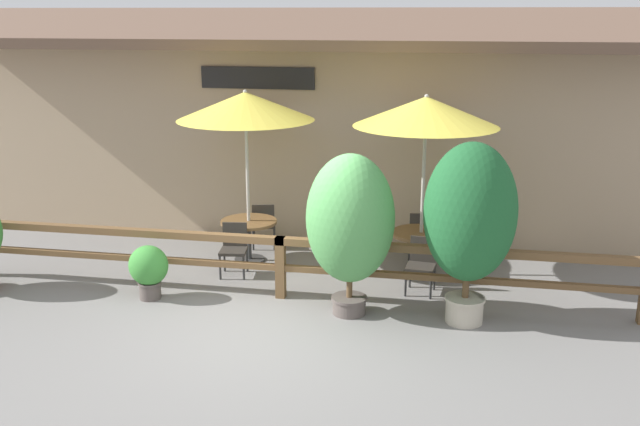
{
  "coord_description": "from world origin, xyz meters",
  "views": [
    {
      "loc": [
        2.41,
        -8.67,
        4.14
      ],
      "look_at": [
        0.51,
        1.51,
        1.22
      ],
      "focal_mm": 40.0,
      "sensor_mm": 36.0,
      "label": 1
    }
  ],
  "objects_px": {
    "chair_middle_wallside": "(420,233)",
    "potted_plant_entrance_palm": "(350,221)",
    "dining_table_near": "(249,228)",
    "potted_plant_corner_fern": "(149,269)",
    "dining_table_middle": "(421,241)",
    "chair_near_wallside": "(264,223)",
    "potted_plant_small_flowering": "(460,224)",
    "chair_middle_streetside": "(421,263)",
    "chair_near_streetside": "(234,247)",
    "patio_umbrella_near": "(245,106)",
    "patio_umbrella_middle": "(426,112)",
    "potted_plant_tall_tropical": "(470,217)"
  },
  "relations": [
    {
      "from": "patio_umbrella_near",
      "to": "chair_near_streetside",
      "type": "distance_m",
      "value": 2.3
    },
    {
      "from": "patio_umbrella_middle",
      "to": "potted_plant_tall_tropical",
      "type": "relative_size",
      "value": 1.16
    },
    {
      "from": "dining_table_near",
      "to": "chair_near_streetside",
      "type": "relative_size",
      "value": 1.14
    },
    {
      "from": "dining_table_near",
      "to": "potted_plant_entrance_palm",
      "type": "bearing_deg",
      "value": -43.58
    },
    {
      "from": "dining_table_middle",
      "to": "potted_plant_entrance_palm",
      "type": "distance_m",
      "value": 2.16
    },
    {
      "from": "potted_plant_small_flowering",
      "to": "potted_plant_corner_fern",
      "type": "bearing_deg",
      "value": -147.54
    },
    {
      "from": "chair_middle_streetside",
      "to": "chair_middle_wallside",
      "type": "xyz_separation_m",
      "value": [
        -0.09,
        1.55,
        0.0
      ]
    },
    {
      "from": "potted_plant_small_flowering",
      "to": "potted_plant_tall_tropical",
      "type": "bearing_deg",
      "value": -88.74
    },
    {
      "from": "dining_table_near",
      "to": "potted_plant_small_flowering",
      "type": "distance_m",
      "value": 3.7
    },
    {
      "from": "patio_umbrella_middle",
      "to": "potted_plant_small_flowering",
      "type": "xyz_separation_m",
      "value": [
        0.64,
        1.11,
        -2.1
      ]
    },
    {
      "from": "patio_umbrella_near",
      "to": "chair_middle_streetside",
      "type": "relative_size",
      "value": 3.47
    },
    {
      "from": "potted_plant_corner_fern",
      "to": "potted_plant_entrance_palm",
      "type": "xyz_separation_m",
      "value": [
        3.02,
        0.0,
        0.9
      ]
    },
    {
      "from": "dining_table_near",
      "to": "dining_table_middle",
      "type": "bearing_deg",
      "value": -2.69
    },
    {
      "from": "chair_middle_streetside",
      "to": "chair_middle_wallside",
      "type": "height_order",
      "value": "same"
    },
    {
      "from": "chair_near_wallside",
      "to": "potted_plant_tall_tropical",
      "type": "xyz_separation_m",
      "value": [
        3.56,
        -2.63,
        1.05
      ]
    },
    {
      "from": "chair_middle_streetside",
      "to": "potted_plant_corner_fern",
      "type": "distance_m",
      "value": 4.1
    },
    {
      "from": "chair_middle_wallside",
      "to": "dining_table_middle",
      "type": "bearing_deg",
      "value": 85.57
    },
    {
      "from": "chair_near_wallside",
      "to": "potted_plant_tall_tropical",
      "type": "bearing_deg",
      "value": 129.96
    },
    {
      "from": "chair_near_streetside",
      "to": "chair_middle_wallside",
      "type": "bearing_deg",
      "value": 17.02
    },
    {
      "from": "patio_umbrella_near",
      "to": "patio_umbrella_middle",
      "type": "xyz_separation_m",
      "value": [
        2.93,
        -0.14,
        0.0
      ]
    },
    {
      "from": "chair_middle_streetside",
      "to": "potted_plant_entrance_palm",
      "type": "distance_m",
      "value": 1.66
    },
    {
      "from": "patio_umbrella_near",
      "to": "dining_table_near",
      "type": "height_order",
      "value": "patio_umbrella_near"
    },
    {
      "from": "dining_table_near",
      "to": "potted_plant_corner_fern",
      "type": "bearing_deg",
      "value": -117.26
    },
    {
      "from": "chair_near_streetside",
      "to": "patio_umbrella_middle",
      "type": "xyz_separation_m",
      "value": [
        2.98,
        0.57,
        2.19
      ]
    },
    {
      "from": "chair_near_wallside",
      "to": "potted_plant_small_flowering",
      "type": "bearing_deg",
      "value": 170.82
    },
    {
      "from": "potted_plant_entrance_palm",
      "to": "dining_table_near",
      "type": "bearing_deg",
      "value": 136.42
    },
    {
      "from": "patio_umbrella_near",
      "to": "potted_plant_small_flowering",
      "type": "bearing_deg",
      "value": 15.26
    },
    {
      "from": "chair_middle_wallside",
      "to": "potted_plant_small_flowering",
      "type": "bearing_deg",
      "value": -161.12
    },
    {
      "from": "patio_umbrella_near",
      "to": "chair_near_wallside",
      "type": "relative_size",
      "value": 3.47
    },
    {
      "from": "chair_near_streetside",
      "to": "potted_plant_corner_fern",
      "type": "distance_m",
      "value": 1.54
    },
    {
      "from": "patio_umbrella_middle",
      "to": "chair_middle_wallside",
      "type": "bearing_deg",
      "value": 93.16
    },
    {
      "from": "patio_umbrella_near",
      "to": "chair_middle_streetside",
      "type": "distance_m",
      "value": 3.81
    },
    {
      "from": "patio_umbrella_near",
      "to": "chair_middle_streetside",
      "type": "height_order",
      "value": "patio_umbrella_near"
    },
    {
      "from": "potted_plant_tall_tropical",
      "to": "dining_table_middle",
      "type": "bearing_deg",
      "value": 111.32
    },
    {
      "from": "patio_umbrella_near",
      "to": "chair_middle_wallside",
      "type": "bearing_deg",
      "value": 12.41
    },
    {
      "from": "chair_middle_streetside",
      "to": "potted_plant_small_flowering",
      "type": "xyz_separation_m",
      "value": [
        0.58,
        1.88,
        0.1
      ]
    },
    {
      "from": "potted_plant_small_flowering",
      "to": "chair_middle_wallside",
      "type": "bearing_deg",
      "value": -153.53
    },
    {
      "from": "patio_umbrella_near",
      "to": "chair_near_wallside",
      "type": "distance_m",
      "value": 2.31
    },
    {
      "from": "chair_near_streetside",
      "to": "chair_middle_streetside",
      "type": "bearing_deg",
      "value": -11.36
    },
    {
      "from": "chair_near_streetside",
      "to": "chair_near_wallside",
      "type": "height_order",
      "value": "same"
    },
    {
      "from": "chair_near_wallside",
      "to": "patio_umbrella_middle",
      "type": "xyz_separation_m",
      "value": [
        2.86,
        -0.84,
        2.19
      ]
    },
    {
      "from": "dining_table_near",
      "to": "potted_plant_tall_tropical",
      "type": "xyz_separation_m",
      "value": [
        3.63,
        -1.93,
        0.95
      ]
    },
    {
      "from": "potted_plant_entrance_palm",
      "to": "patio_umbrella_middle",
      "type": "bearing_deg",
      "value": 63.03
    },
    {
      "from": "chair_middle_wallside",
      "to": "potted_plant_corner_fern",
      "type": "xyz_separation_m",
      "value": [
        -3.88,
        -2.56,
        -0.0
      ]
    },
    {
      "from": "dining_table_middle",
      "to": "potted_plant_corner_fern",
      "type": "bearing_deg",
      "value": -155.48
    },
    {
      "from": "dining_table_near",
      "to": "potted_plant_corner_fern",
      "type": "distance_m",
      "value": 2.17
    },
    {
      "from": "chair_middle_wallside",
      "to": "potted_plant_entrance_palm",
      "type": "xyz_separation_m",
      "value": [
        -0.87,
        -2.56,
        0.9
      ]
    },
    {
      "from": "dining_table_middle",
      "to": "potted_plant_small_flowering",
      "type": "height_order",
      "value": "potted_plant_small_flowering"
    },
    {
      "from": "chair_near_wallside",
      "to": "dining_table_middle",
      "type": "relative_size",
      "value": 0.88
    },
    {
      "from": "patio_umbrella_near",
      "to": "potted_plant_corner_fern",
      "type": "relative_size",
      "value": 3.55
    }
  ]
}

